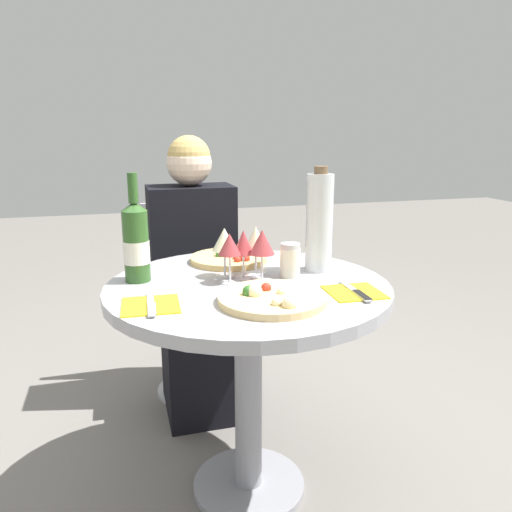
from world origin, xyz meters
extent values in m
plane|color=slate|center=(0.00, 0.00, 0.00)|extent=(12.00, 12.00, 0.00)
cylinder|color=gray|center=(0.00, 0.00, 0.01)|extent=(0.37, 0.37, 0.02)
cylinder|color=gray|center=(0.00, 0.00, 0.36)|extent=(0.09, 0.09, 0.67)
cylinder|color=#9E9EA3|center=(0.00, 0.00, 0.71)|extent=(0.86, 0.86, 0.04)
cylinder|color=#ADADB2|center=(-0.06, 0.70, 0.01)|extent=(0.36, 0.36, 0.01)
cylinder|color=#ADADB2|center=(-0.06, 0.70, 0.20)|extent=(0.06, 0.06, 0.40)
cube|color=#ADADB2|center=(-0.06, 0.70, 0.41)|extent=(0.40, 0.40, 0.03)
cube|color=#ADADB2|center=(-0.06, 0.89, 0.64)|extent=(0.40, 0.02, 0.43)
cube|color=black|center=(-0.06, 0.53, 0.21)|extent=(0.30, 0.34, 0.43)
cube|color=black|center=(-0.06, 0.70, 0.69)|extent=(0.36, 0.22, 0.52)
sphere|color=beige|center=(-0.06, 0.70, 1.04)|extent=(0.19, 0.19, 0.19)
sphere|color=tan|center=(-0.06, 0.70, 1.07)|extent=(0.18, 0.18, 0.18)
cylinder|color=#E5C17F|center=(0.02, -0.18, 0.74)|extent=(0.30, 0.30, 0.02)
sphere|color=beige|center=(0.01, -0.26, 0.75)|extent=(0.03, 0.03, 0.03)
sphere|color=#336B28|center=(-0.04, -0.16, 0.75)|extent=(0.04, 0.04, 0.04)
sphere|color=#B22D1E|center=(0.02, -0.14, 0.75)|extent=(0.03, 0.03, 0.03)
sphere|color=beige|center=(0.05, -0.18, 0.75)|extent=(0.02, 0.02, 0.02)
sphere|color=beige|center=(0.03, -0.28, 0.75)|extent=(0.04, 0.04, 0.04)
sphere|color=beige|center=(-0.03, -0.17, 0.75)|extent=(0.04, 0.04, 0.04)
cylinder|color=#DBB26B|center=(0.00, 0.26, 0.74)|extent=(0.27, 0.27, 0.02)
sphere|color=#336B28|center=(-0.02, 0.28, 0.75)|extent=(0.03, 0.03, 0.03)
sphere|color=#B22D1E|center=(0.04, 0.19, 0.75)|extent=(0.03, 0.03, 0.03)
sphere|color=#336B28|center=(-0.03, 0.27, 0.75)|extent=(0.04, 0.04, 0.04)
sphere|color=#B22D1E|center=(0.01, 0.18, 0.75)|extent=(0.02, 0.02, 0.02)
sphere|color=#B22D1E|center=(0.02, 0.22, 0.75)|extent=(0.03, 0.03, 0.03)
cylinder|color=#2D5623|center=(-0.32, 0.12, 0.83)|extent=(0.08, 0.08, 0.22)
cone|color=#2D5623|center=(-0.32, 0.12, 0.96)|extent=(0.08, 0.08, 0.03)
cylinder|color=#2D5623|center=(-0.32, 0.12, 1.01)|extent=(0.03, 0.03, 0.09)
cylinder|color=silver|center=(-0.32, 0.12, 0.82)|extent=(0.08, 0.08, 0.07)
cylinder|color=silver|center=(0.26, 0.08, 0.88)|extent=(0.09, 0.09, 0.32)
cylinder|color=brown|center=(0.26, 0.08, 1.05)|extent=(0.04, 0.04, 0.02)
cylinder|color=silver|center=(0.15, 0.03, 0.77)|extent=(0.06, 0.06, 0.09)
cylinder|color=#B2B2B7|center=(0.15, 0.03, 0.83)|extent=(0.06, 0.06, 0.02)
cylinder|color=silver|center=(-0.05, 0.09, 0.73)|extent=(0.06, 0.06, 0.00)
cylinder|color=silver|center=(-0.05, 0.09, 0.77)|extent=(0.01, 0.01, 0.08)
cone|color=beige|center=(-0.05, 0.09, 0.85)|extent=(0.08, 0.08, 0.07)
cylinder|color=silver|center=(0.05, 0.02, 0.73)|extent=(0.06, 0.06, 0.00)
cylinder|color=silver|center=(0.05, 0.02, 0.77)|extent=(0.01, 0.01, 0.08)
cone|color=#9E383D|center=(0.05, 0.02, 0.85)|extent=(0.08, 0.08, 0.08)
cylinder|color=silver|center=(-0.05, 0.02, 0.73)|extent=(0.06, 0.06, 0.00)
cylinder|color=silver|center=(-0.05, 0.02, 0.77)|extent=(0.01, 0.01, 0.08)
cone|color=#9E383D|center=(-0.05, 0.02, 0.85)|extent=(0.07, 0.07, 0.07)
cylinder|color=silver|center=(0.05, 0.09, 0.73)|extent=(0.06, 0.06, 0.00)
cylinder|color=silver|center=(0.05, 0.09, 0.77)|extent=(0.01, 0.01, 0.08)
cone|color=beige|center=(0.05, 0.09, 0.85)|extent=(0.06, 0.06, 0.07)
cylinder|color=silver|center=(0.00, 0.05, 0.73)|extent=(0.06, 0.06, 0.00)
cylinder|color=silver|center=(0.00, 0.05, 0.77)|extent=(0.01, 0.01, 0.07)
cone|color=#9E383D|center=(0.00, 0.05, 0.84)|extent=(0.06, 0.06, 0.08)
cube|color=yellow|center=(-0.30, -0.13, 0.73)|extent=(0.16, 0.16, 0.00)
cube|color=silver|center=(-0.30, -0.13, 0.73)|extent=(0.03, 0.19, 0.00)
cube|color=silver|center=(-0.30, -0.17, 0.73)|extent=(0.02, 0.09, 0.00)
cube|color=yellow|center=(0.27, -0.17, 0.73)|extent=(0.16, 0.16, 0.00)
cube|color=silver|center=(0.27, -0.17, 0.73)|extent=(0.03, 0.19, 0.00)
cube|color=black|center=(0.27, -0.22, 0.73)|extent=(0.02, 0.09, 0.00)
camera|label=1|loc=(-0.37, -1.40, 1.18)|focal=35.00mm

